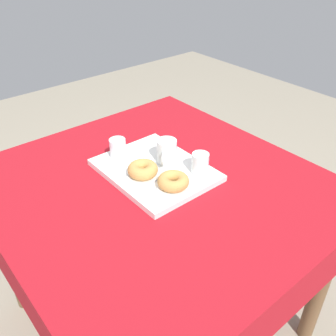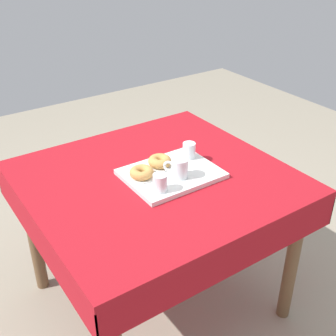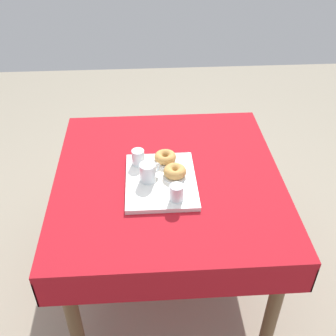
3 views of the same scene
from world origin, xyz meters
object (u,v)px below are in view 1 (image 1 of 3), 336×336
Objects in this scene: water_glass_near at (118,149)px; sugar_donut_right at (173,181)px; donut_plate_right at (173,187)px; dining_table at (157,206)px; water_glass_far at (200,164)px; serving_tray at (155,170)px; donut_plate_left at (143,176)px; tea_mug_left at (167,152)px; sugar_donut_left at (143,170)px.

water_glass_near reaches higher than sugar_donut_right.
donut_plate_right is 0.02m from sugar_donut_right.
water_glass_near is (-0.20, -0.02, 0.16)m from dining_table.
water_glass_far is 0.68× the size of donut_plate_right.
donut_plate_left is (0.02, -0.07, 0.01)m from serving_tray.
tea_mug_left is 0.14m from water_glass_far.
water_glass_far is 0.72× the size of sugar_donut_right.
dining_table is 2.78× the size of serving_tray.
donut_plate_left is 0.13m from sugar_donut_right.
tea_mug_left reaches higher than sugar_donut_left.
dining_table is 14.97× the size of water_glass_far.
dining_table is 10.15× the size of donut_plate_right.
water_glass_far is (0.27, 0.16, 0.00)m from water_glass_near.
sugar_donut_right is (0.14, -0.09, -0.01)m from tea_mug_left.
donut_plate_left is at bearing -141.78° from dining_table.
donut_plate_left is 1.06× the size of sugar_donut_left.
tea_mug_left is 0.94× the size of sugar_donut_left.
water_glass_near reaches higher than serving_tray.
donut_plate_right is at bearing 17.77° from sugar_donut_left.
water_glass_near is at bearing -172.91° from dining_table.
serving_tray is 0.14m from donut_plate_right.
sugar_donut_left is (0.00, 0.00, 0.03)m from donut_plate_left.
water_glass_near is 0.28m from sugar_donut_right.
dining_table is at bearing -117.01° from water_glass_far.
water_glass_far reaches higher than sugar_donut_right.
water_glass_far is 0.20m from donut_plate_left.
serving_tray is at bearing 146.53° from dining_table.
water_glass_far is at bearing 94.10° from sugar_donut_right.
water_glass_near is at bearing -173.30° from donut_plate_right.
donut_plate_left is at bearing -75.10° from serving_tray.
serving_tray is at bearing 104.90° from sugar_donut_left.
donut_plate_left is at bearing -1.76° from water_glass_near.
dining_table is 0.16m from sugar_donut_left.
serving_tray is at bearing 168.12° from donut_plate_right.
serving_tray is 3.65× the size of donut_plate_left.
sugar_donut_right is at bearing 17.77° from sugar_donut_left.
tea_mug_left reaches higher than donut_plate_left.
donut_plate_left reaches higher than serving_tray.
donut_plate_left is (-0.04, -0.03, 0.13)m from dining_table.
sugar_donut_left is at bearing -1.76° from water_glass_near.
sugar_donut_right is at bearing -11.88° from serving_tray.
sugar_donut_left is at bearing -80.57° from tea_mug_left.
sugar_donut_left reaches higher than donut_plate_right.
tea_mug_left reaches higher than water_glass_far.
tea_mug_left is 0.13m from donut_plate_left.
sugar_donut_left is (-0.04, -0.03, 0.16)m from dining_table.
sugar_donut_right reaches higher than dining_table.
dining_table is at bearing -58.17° from tea_mug_left.
serving_tray is 0.14m from sugar_donut_right.
donut_plate_right is (0.12, 0.04, 0.00)m from donut_plate_left.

